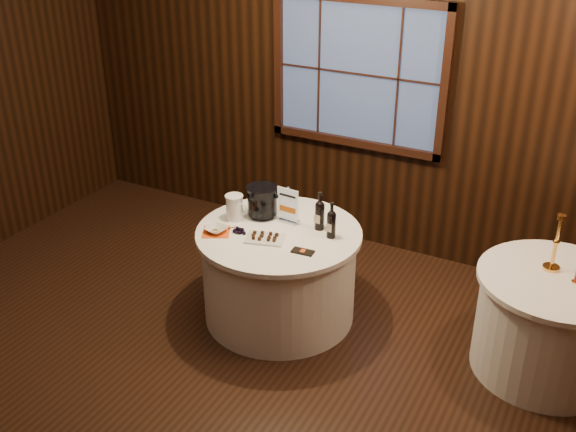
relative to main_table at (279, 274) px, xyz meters
The scene contains 15 objects.
ground 1.07m from the main_table, 90.00° to the right, with size 6.00×6.00×0.00m, color black.
back_wall 1.88m from the main_table, 90.00° to the left, with size 6.00×0.10×3.00m.
main_table is the anchor object (origin of this frame).
side_table 2.02m from the main_table, ahead, with size 1.08×1.08×0.77m.
sign_stand 0.51m from the main_table, 92.16° to the left, with size 0.19×0.10×0.30m.
port_bottle_left 0.60m from the main_table, 34.65° to the left, with size 0.07×0.08×0.31m.
port_bottle_right 0.65m from the main_table, 14.30° to the left, with size 0.07×0.07×0.29m.
ice_bucket 0.59m from the main_table, 145.93° to the left, with size 0.25×0.25×0.26m.
chocolate_plate 0.43m from the main_table, 98.37° to the right, with size 0.33×0.26×0.04m.
chocolate_box 0.54m from the main_table, 33.60° to the right, with size 0.16×0.08×0.01m, color black.
grape_bunch 0.50m from the main_table, 147.06° to the right, with size 0.18×0.08×0.04m.
glass_pitcher 0.63m from the main_table, behind, with size 0.19×0.14×0.21m.
orange_napkin 0.61m from the main_table, 149.97° to the right, with size 0.20×0.20×0.00m, color #E34D13.
cracker_bowl 0.63m from the main_table, 149.97° to the right, with size 0.16×0.16×0.04m, color silver.
brass_candlestick 2.04m from the main_table, 11.61° to the left, with size 0.12×0.12×0.42m.
Camera 1 is at (2.20, -2.98, 3.20)m, focal length 42.00 mm.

